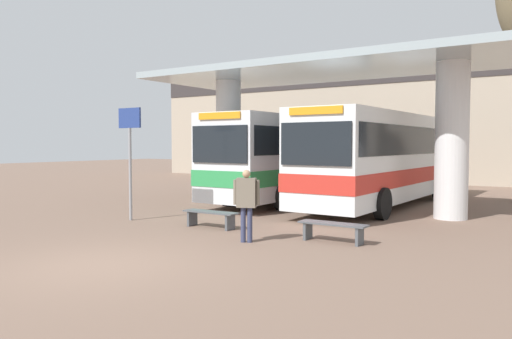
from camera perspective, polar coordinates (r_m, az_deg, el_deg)
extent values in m
plane|color=#755B4C|center=(10.13, -17.56, -10.41)|extent=(100.00, 100.00, 0.00)
cube|color=tan|center=(30.97, 19.07, 5.78)|extent=(40.00, 0.50, 7.89)
cube|color=#332D2D|center=(31.27, 19.16, 11.28)|extent=(40.00, 0.58, 1.89)
cylinder|color=silver|center=(20.07, -3.16, 3.21)|extent=(1.00, 1.00, 4.83)
cylinder|color=silver|center=(16.49, 21.47, 3.07)|extent=(1.00, 1.00, 4.83)
cube|color=#93A3A8|center=(18.06, 7.98, 11.29)|extent=(13.54, 5.12, 0.24)
cube|color=silver|center=(20.77, 4.80, 1.64)|extent=(2.41, 10.61, 3.05)
cube|color=black|center=(20.76, 4.80, 3.23)|extent=(2.45, 10.19, 0.98)
cube|color=#2D934C|center=(20.80, 4.79, -0.25)|extent=(2.45, 10.65, 0.55)
cube|color=black|center=(16.28, -4.24, 2.89)|extent=(2.21, 0.06, 1.22)
cube|color=orange|center=(16.31, -4.25, 6.15)|extent=(1.68, 0.05, 0.22)
cylinder|color=black|center=(18.73, -3.30, -2.64)|extent=(0.28, 1.00, 1.00)
cylinder|color=black|center=(17.41, 3.06, -3.06)|extent=(0.28, 1.00, 1.00)
cylinder|color=black|center=(23.97, 5.60, -1.43)|extent=(0.28, 1.00, 1.00)
cylinder|color=black|center=(22.95, 10.92, -1.66)|extent=(0.28, 1.00, 1.00)
cube|color=white|center=(19.26, 14.46, 1.48)|extent=(2.61, 11.09, 3.07)
cube|color=black|center=(19.26, 14.48, 3.22)|extent=(2.64, 10.65, 0.98)
cube|color=red|center=(19.29, 14.43, -0.57)|extent=(2.65, 11.13, 0.55)
cube|color=black|center=(14.17, 6.76, 2.93)|extent=(2.21, 0.10, 1.23)
cube|color=orange|center=(14.20, 6.79, 6.71)|extent=(1.68, 0.08, 0.22)
cylinder|color=black|center=(16.71, 6.47, -3.34)|extent=(0.30, 1.00, 0.99)
cylinder|color=black|center=(15.73, 14.24, -3.80)|extent=(0.30, 1.00, 0.99)
cylinder|color=black|center=(22.60, 14.18, -1.78)|extent=(0.30, 1.00, 0.99)
cylinder|color=black|center=(21.89, 20.10, -2.02)|extent=(0.30, 1.00, 0.99)
cube|color=#4C5156|center=(13.85, -5.21, -4.86)|extent=(1.66, 0.44, 0.04)
cube|color=#4C5156|center=(14.30, -7.30, -5.56)|extent=(0.07, 0.37, 0.42)
cube|color=#4C5156|center=(13.48, -2.98, -6.06)|extent=(0.07, 0.37, 0.42)
cube|color=#4C5156|center=(11.93, 8.79, -6.14)|extent=(1.66, 0.44, 0.04)
cube|color=#4C5156|center=(12.26, 5.94, -6.97)|extent=(0.07, 0.37, 0.42)
cube|color=#4C5156|center=(11.71, 11.76, -7.48)|extent=(0.07, 0.37, 0.42)
cylinder|color=gray|center=(15.56, -14.17, -0.53)|extent=(0.09, 0.09, 2.80)
cube|color=navy|center=(15.55, -14.25, 5.73)|extent=(0.90, 0.06, 0.60)
cylinder|color=#333856|center=(11.81, -1.47, -6.32)|extent=(0.16, 0.16, 0.83)
cylinder|color=#333856|center=(11.79, -0.72, -6.35)|extent=(0.16, 0.16, 0.83)
cube|color=#706656|center=(11.70, -1.10, -2.66)|extent=(0.51, 0.41, 0.69)
sphere|color=tan|center=(11.67, -1.10, -0.51)|extent=(0.19, 0.19, 0.19)
cylinder|color=#706656|center=(11.75, -2.39, -2.60)|extent=(0.12, 0.12, 0.59)
cylinder|color=#706656|center=(11.65, 0.20, -2.65)|extent=(0.12, 0.12, 0.59)
cube|color=navy|center=(29.85, 2.29, 0.06)|extent=(4.61, 2.10, 1.18)
cube|color=#1E2328|center=(29.82, 2.29, 1.78)|extent=(2.58, 1.82, 0.61)
cylinder|color=black|center=(29.86, 5.47, -0.89)|extent=(0.68, 0.26, 0.67)
cylinder|color=black|center=(28.35, 3.55, -1.08)|extent=(0.68, 0.26, 0.67)
cylinder|color=black|center=(31.42, 1.15, -0.69)|extent=(0.68, 0.26, 0.67)
cylinder|color=black|center=(29.98, -0.88, -0.86)|extent=(0.68, 0.26, 0.67)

